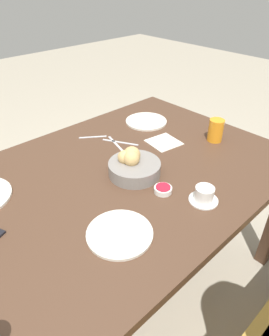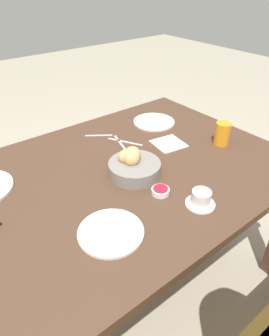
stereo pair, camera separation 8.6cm
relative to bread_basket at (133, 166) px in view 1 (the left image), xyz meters
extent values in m
plane|color=#A89E89|center=(0.07, -0.05, -0.75)|extent=(10.00, 10.00, 0.00)
cube|color=#4C3323|center=(0.07, -0.05, -0.06)|extent=(1.52, 1.01, 0.03)
cube|color=#4C3323|center=(-0.64, -0.50, -0.41)|extent=(0.06, 0.06, 0.67)
cylinder|color=gray|center=(0.00, 0.01, -0.01)|extent=(0.21, 0.21, 0.05)
sphere|color=tan|center=(-0.01, -0.02, 0.04)|extent=(0.07, 0.07, 0.07)
sphere|color=tan|center=(0.01, 0.00, 0.04)|extent=(0.07, 0.07, 0.07)
sphere|color=tan|center=(0.02, -0.03, 0.03)|extent=(0.06, 0.06, 0.06)
cylinder|color=silver|center=(-0.38, -0.31, -0.03)|extent=(0.22, 0.22, 0.01)
cylinder|color=silver|center=(0.26, 0.22, -0.03)|extent=(0.21, 0.21, 0.01)
cylinder|color=orange|center=(-0.48, 0.06, 0.02)|extent=(0.07, 0.07, 0.11)
cylinder|color=white|center=(-0.07, 0.30, -0.04)|extent=(0.11, 0.11, 0.01)
cylinder|color=white|center=(-0.07, 0.30, -0.01)|extent=(0.07, 0.07, 0.05)
cylinder|color=white|center=(0.00, 0.16, -0.03)|extent=(0.07, 0.07, 0.02)
cylinder|color=#A3192D|center=(0.00, 0.16, -0.02)|extent=(0.06, 0.06, 0.00)
cube|color=#B7B7BC|center=(-0.13, -0.23, -0.04)|extent=(0.10, 0.16, 0.00)
cube|color=#B7B7BC|center=(-0.10, -0.23, -0.04)|extent=(0.06, 0.18, 0.00)
cube|color=#B7B7BC|center=(-0.07, -0.37, -0.04)|extent=(0.12, 0.09, 0.00)
cube|color=silver|center=(-0.28, -0.09, -0.04)|extent=(0.16, 0.16, 0.00)
camera|label=1|loc=(0.69, 0.74, 0.67)|focal=32.00mm
camera|label=2|loc=(0.62, 0.79, 0.67)|focal=32.00mm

